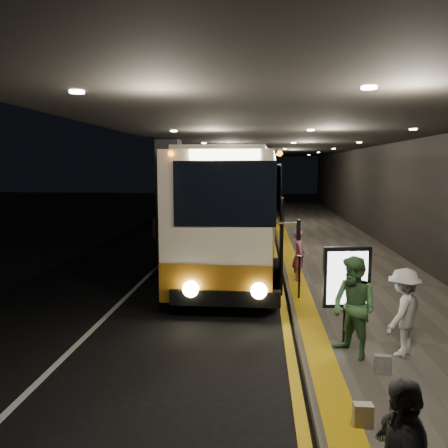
{
  "coord_description": "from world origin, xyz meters",
  "views": [
    {
      "loc": [
        1.77,
        -11.34,
        3.47
      ],
      "look_at": [
        0.63,
        2.0,
        1.7
      ],
      "focal_mm": 35.0,
      "sensor_mm": 36.0,
      "label": 1
    }
  ],
  "objects_px": {
    "info_sign": "(347,279)",
    "bag_polka": "(383,364)",
    "bag_plain": "(363,415)",
    "passenger_waiting_green": "(354,307)",
    "stanchion_post": "(299,278)",
    "coach_third": "(254,185)",
    "coach_second": "(247,188)",
    "coach_main": "(239,212)",
    "passenger_waiting_white": "(403,312)",
    "passenger_boarding": "(299,255)"
  },
  "relations": [
    {
      "from": "info_sign",
      "to": "bag_polka",
      "type": "bearing_deg",
      "value": -78.93
    },
    {
      "from": "bag_polka",
      "to": "bag_plain",
      "type": "height_order",
      "value": "bag_polka"
    },
    {
      "from": "passenger_waiting_green",
      "to": "info_sign",
      "type": "bearing_deg",
      "value": 149.88
    },
    {
      "from": "stanchion_post",
      "to": "coach_third",
      "type": "bearing_deg",
      "value": 93.02
    },
    {
      "from": "coach_third",
      "to": "stanchion_post",
      "type": "height_order",
      "value": "coach_third"
    },
    {
      "from": "coach_second",
      "to": "info_sign",
      "type": "height_order",
      "value": "coach_second"
    },
    {
      "from": "coach_main",
      "to": "bag_plain",
      "type": "distance_m",
      "value": 10.41
    },
    {
      "from": "coach_second",
      "to": "stanchion_post",
      "type": "height_order",
      "value": "coach_second"
    },
    {
      "from": "passenger_waiting_white",
      "to": "info_sign",
      "type": "height_order",
      "value": "info_sign"
    },
    {
      "from": "passenger_waiting_white",
      "to": "passenger_waiting_green",
      "type": "bearing_deg",
      "value": -42.67
    },
    {
      "from": "coach_third",
      "to": "passenger_waiting_white",
      "type": "height_order",
      "value": "coach_third"
    },
    {
      "from": "passenger_boarding",
      "to": "passenger_waiting_white",
      "type": "xyz_separation_m",
      "value": [
        1.39,
        -4.97,
        0.03
      ]
    },
    {
      "from": "info_sign",
      "to": "coach_main",
      "type": "bearing_deg",
      "value": 99.77
    },
    {
      "from": "coach_main",
      "to": "passenger_waiting_white",
      "type": "xyz_separation_m",
      "value": [
        3.29,
        -7.81,
        -0.91
      ]
    },
    {
      "from": "passenger_boarding",
      "to": "bag_polka",
      "type": "distance_m",
      "value": 5.83
    },
    {
      "from": "coach_second",
      "to": "stanchion_post",
      "type": "relative_size",
      "value": 12.03
    },
    {
      "from": "coach_second",
      "to": "coach_main",
      "type": "bearing_deg",
      "value": -93.08
    },
    {
      "from": "bag_polka",
      "to": "info_sign",
      "type": "height_order",
      "value": "info_sign"
    },
    {
      "from": "passenger_waiting_white",
      "to": "stanchion_post",
      "type": "xyz_separation_m",
      "value": [
        -1.53,
        3.2,
        -0.24
      ]
    },
    {
      "from": "passenger_waiting_green",
      "to": "bag_plain",
      "type": "height_order",
      "value": "passenger_waiting_green"
    },
    {
      "from": "passenger_waiting_green",
      "to": "stanchion_post",
      "type": "bearing_deg",
      "value": 156.24
    },
    {
      "from": "passenger_waiting_green",
      "to": "bag_plain",
      "type": "distance_m",
      "value": 2.28
    },
    {
      "from": "coach_second",
      "to": "passenger_waiting_green",
      "type": "distance_m",
      "value": 23.39
    },
    {
      "from": "passenger_waiting_green",
      "to": "bag_plain",
      "type": "bearing_deg",
      "value": -42.86
    },
    {
      "from": "coach_third",
      "to": "info_sign",
      "type": "relative_size",
      "value": 6.08
    },
    {
      "from": "coach_third",
      "to": "bag_plain",
      "type": "distance_m",
      "value": 36.41
    },
    {
      "from": "info_sign",
      "to": "bag_plain",
      "type": "bearing_deg",
      "value": -103.55
    },
    {
      "from": "coach_second",
      "to": "passenger_waiting_white",
      "type": "xyz_separation_m",
      "value": [
        3.48,
        -23.11,
        -1.02
      ]
    },
    {
      "from": "coach_second",
      "to": "bag_polka",
      "type": "distance_m",
      "value": 24.11
    },
    {
      "from": "passenger_waiting_green",
      "to": "bag_polka",
      "type": "distance_m",
      "value": 1.03
    },
    {
      "from": "passenger_waiting_green",
      "to": "bag_polka",
      "type": "xyz_separation_m",
      "value": [
        0.35,
        -0.64,
        -0.73
      ]
    },
    {
      "from": "coach_third",
      "to": "passenger_waiting_green",
      "type": "xyz_separation_m",
      "value": [
        2.28,
        -34.19,
        -0.65
      ]
    },
    {
      "from": "coach_main",
      "to": "passenger_boarding",
      "type": "height_order",
      "value": "coach_main"
    },
    {
      "from": "bag_plain",
      "to": "info_sign",
      "type": "bearing_deg",
      "value": 84.4
    },
    {
      "from": "passenger_waiting_green",
      "to": "stanchion_post",
      "type": "relative_size",
      "value": 1.63
    },
    {
      "from": "coach_main",
      "to": "passenger_waiting_green",
      "type": "xyz_separation_m",
      "value": [
        2.42,
        -7.94,
        -0.81
      ]
    },
    {
      "from": "coach_second",
      "to": "coach_third",
      "type": "xyz_separation_m",
      "value": [
        0.33,
        10.96,
        -0.26
      ]
    },
    {
      "from": "stanchion_post",
      "to": "info_sign",
      "type": "bearing_deg",
      "value": -77.79
    },
    {
      "from": "coach_main",
      "to": "bag_plain",
      "type": "bearing_deg",
      "value": -76.04
    },
    {
      "from": "coach_second",
      "to": "coach_third",
      "type": "relative_size",
      "value": 1.16
    },
    {
      "from": "bag_polka",
      "to": "stanchion_post",
      "type": "distance_m",
      "value": 4.11
    },
    {
      "from": "coach_main",
      "to": "coach_second",
      "type": "xyz_separation_m",
      "value": [
        -0.19,
        15.3,
        0.11
      ]
    },
    {
      "from": "coach_main",
      "to": "info_sign",
      "type": "relative_size",
      "value": 6.66
    },
    {
      "from": "passenger_boarding",
      "to": "stanchion_post",
      "type": "relative_size",
      "value": 1.38
    },
    {
      "from": "coach_main",
      "to": "stanchion_post",
      "type": "relative_size",
      "value": 11.4
    },
    {
      "from": "passenger_boarding",
      "to": "passenger_waiting_white",
      "type": "relative_size",
      "value": 0.96
    },
    {
      "from": "passenger_waiting_white",
      "to": "passenger_boarding",
      "type": "bearing_deg",
      "value": -125.0
    },
    {
      "from": "stanchion_post",
      "to": "bag_polka",
      "type": "bearing_deg",
      "value": -75.78
    },
    {
      "from": "passenger_waiting_green",
      "to": "info_sign",
      "type": "relative_size",
      "value": 0.95
    },
    {
      "from": "coach_main",
      "to": "passenger_waiting_white",
      "type": "relative_size",
      "value": 7.92
    }
  ]
}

